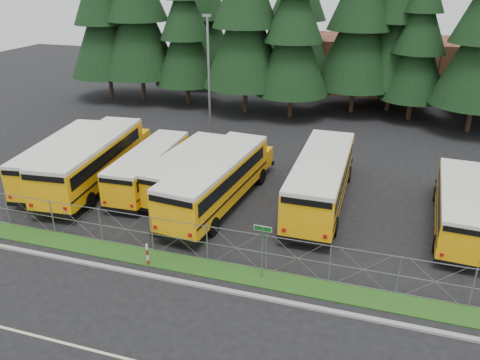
# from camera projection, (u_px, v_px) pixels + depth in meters

# --- Properties ---
(ground) EXTENTS (120.00, 120.00, 0.00)m
(ground) POSITION_uv_depth(u_px,v_px,m) (233.00, 253.00, 23.98)
(ground) COLOR black
(ground) RESTS_ON ground
(curb) EXTENTS (50.00, 0.25, 0.12)m
(curb) POSITION_uv_depth(u_px,v_px,m) (212.00, 288.00, 21.26)
(curb) COLOR gray
(curb) RESTS_ON ground
(grass_verge) EXTENTS (50.00, 1.40, 0.06)m
(grass_verge) POSITION_uv_depth(u_px,v_px,m) (222.00, 271.00, 22.49)
(grass_verge) COLOR #1E4D16
(grass_verge) RESTS_ON ground
(chainlink_fence) EXTENTS (44.00, 0.10, 2.00)m
(chainlink_fence) POSITION_uv_depth(u_px,v_px,m) (226.00, 246.00, 22.70)
(chainlink_fence) COLOR gray
(chainlink_fence) RESTS_ON ground
(brick_building) EXTENTS (22.00, 10.00, 6.00)m
(brick_building) POSITION_uv_depth(u_px,v_px,m) (384.00, 64.00, 55.96)
(brick_building) COLOR brown
(brick_building) RESTS_ON ground
(bus_0) EXTENTS (4.17, 11.48, 2.94)m
(bus_0) POSITION_uv_depth(u_px,v_px,m) (68.00, 159.00, 31.94)
(bus_0) COLOR #FFA008
(bus_0) RESTS_ON ground
(bus_1) EXTENTS (4.14, 12.63, 3.25)m
(bus_1) POSITION_uv_depth(u_px,v_px,m) (95.00, 161.00, 31.14)
(bus_1) COLOR #FFA008
(bus_1) RESTS_ON ground
(bus_2) EXTENTS (2.78, 10.19, 2.65)m
(bus_2) POSITION_uv_depth(u_px,v_px,m) (152.00, 167.00, 30.95)
(bus_2) COLOR #FFA008
(bus_2) RESTS_ON ground
(bus_3) EXTENTS (3.09, 10.14, 2.62)m
(bus_3) POSITION_uv_depth(u_px,v_px,m) (188.00, 170.00, 30.64)
(bus_3) COLOR #FFA008
(bus_3) RESTS_ON ground
(bus_4) EXTENTS (4.05, 12.26, 3.15)m
(bus_4) POSITION_uv_depth(u_px,v_px,m) (219.00, 181.00, 28.32)
(bus_4) COLOR #FFA008
(bus_4) RESTS_ON ground
(bus_6) EXTENTS (2.95, 12.34, 3.23)m
(bus_6) POSITION_uv_depth(u_px,v_px,m) (322.00, 180.00, 28.36)
(bus_6) COLOR #FFA008
(bus_6) RESTS_ON ground
(bus_east) EXTENTS (3.08, 10.32, 2.67)m
(bus_east) POSITION_uv_depth(u_px,v_px,m) (459.00, 207.00, 25.72)
(bus_east) COLOR #FFA008
(bus_east) RESTS_ON ground
(street_sign) EXTENTS (0.84, 0.55, 2.81)m
(street_sign) POSITION_uv_depth(u_px,v_px,m) (263.00, 241.00, 21.20)
(street_sign) COLOR gray
(street_sign) RESTS_ON ground
(striped_bollard) EXTENTS (0.11, 0.11, 1.20)m
(striped_bollard) POSITION_uv_depth(u_px,v_px,m) (148.00, 255.00, 22.75)
(striped_bollard) COLOR #B20C0C
(striped_bollard) RESTS_ON ground
(light_standard) EXTENTS (0.70, 0.35, 10.14)m
(light_standard) POSITION_uv_depth(u_px,v_px,m) (209.00, 74.00, 38.21)
(light_standard) COLOR gray
(light_standard) RESTS_ON ground
(conifer_0) EXTENTS (8.02, 8.02, 17.74)m
(conifer_0) POSITION_uv_depth(u_px,v_px,m) (103.00, 15.00, 49.67)
(conifer_0) COLOR black
(conifer_0) RESTS_ON ground
(conifer_1) EXTENTS (8.44, 8.44, 18.67)m
(conifer_1) POSITION_uv_depth(u_px,v_px,m) (137.00, 12.00, 48.63)
(conifer_1) COLOR black
(conifer_1) RESTS_ON ground
(conifer_2) EXTENTS (6.78, 6.78, 15.00)m
(conifer_2) POSITION_uv_depth(u_px,v_px,m) (185.00, 32.00, 47.88)
(conifer_2) COLOR black
(conifer_2) RESTS_ON ground
(conifer_3) EXTENTS (8.31, 8.31, 18.38)m
(conifer_3) POSITION_uv_depth(u_px,v_px,m) (246.00, 17.00, 44.20)
(conifer_3) COLOR black
(conifer_3) RESTS_ON ground
(conifer_4) EXTENTS (7.18, 7.18, 15.89)m
(conifer_4) POSITION_uv_depth(u_px,v_px,m) (294.00, 33.00, 43.17)
(conifer_4) COLOR black
(conifer_4) RESTS_ON ground
(conifer_5) EXTENTS (8.09, 8.09, 17.89)m
(conifer_5) POSITION_uv_depth(u_px,v_px,m) (360.00, 20.00, 44.23)
(conifer_5) COLOR black
(conifer_5) RESTS_ON ground
(conifer_6) EXTENTS (6.31, 6.31, 13.96)m
(conifer_6) POSITION_uv_depth(u_px,v_px,m) (419.00, 45.00, 42.72)
(conifer_6) COLOR black
(conifer_6) RESTS_ON ground
(conifer_10) EXTENTS (8.01, 8.01, 17.71)m
(conifer_10) POSITION_uv_depth(u_px,v_px,m) (202.00, 11.00, 54.91)
(conifer_10) COLOR black
(conifer_10) RESTS_ON ground
(conifer_11) EXTENTS (8.26, 8.26, 18.27)m
(conifer_11) POSITION_uv_depth(u_px,v_px,m) (297.00, 12.00, 51.16)
(conifer_11) COLOR black
(conifer_11) RESTS_ON ground
(conifer_12) EXTENTS (8.76, 8.76, 19.37)m
(conifer_12) POSITION_uv_depth(u_px,v_px,m) (400.00, 11.00, 44.54)
(conifer_12) COLOR black
(conifer_12) RESTS_ON ground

